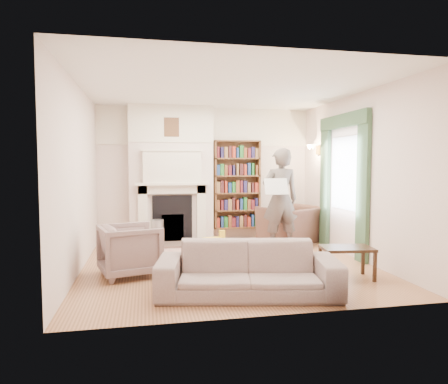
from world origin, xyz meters
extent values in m
plane|color=brown|center=(0.00, 0.00, 0.00)|extent=(4.50, 4.50, 0.00)
plane|color=white|center=(0.00, 0.00, 2.80)|extent=(4.50, 4.50, 0.00)
plane|color=silver|center=(0.00, 2.25, 1.40)|extent=(4.50, 0.00, 4.50)
plane|color=silver|center=(0.00, -2.25, 1.40)|extent=(4.50, 0.00, 4.50)
plane|color=silver|center=(-2.25, 0.00, 1.40)|extent=(0.00, 4.50, 4.50)
plane|color=silver|center=(2.25, 0.00, 1.40)|extent=(0.00, 4.50, 4.50)
cube|color=silver|center=(-0.75, 2.08, 1.40)|extent=(1.70, 0.35, 2.80)
cube|color=silver|center=(-0.75, 1.79, 1.22)|extent=(1.47, 0.24, 0.05)
cube|color=black|center=(-0.75, 1.88, 0.50)|extent=(0.80, 0.06, 0.96)
cube|color=silver|center=(-0.75, 1.81, 1.55)|extent=(1.15, 0.18, 0.62)
cube|color=brown|center=(0.65, 2.12, 1.18)|extent=(1.00, 0.24, 1.85)
cube|color=silver|center=(2.23, 0.40, 1.45)|extent=(0.02, 0.90, 1.30)
cube|color=#324E34|center=(2.20, -0.30, 1.20)|extent=(0.07, 0.32, 2.40)
cube|color=#324E34|center=(2.20, 1.10, 1.20)|extent=(0.07, 0.32, 2.40)
cube|color=#324E34|center=(2.19, 0.40, 2.38)|extent=(0.09, 1.70, 0.24)
cube|color=beige|center=(-0.04, 0.43, 0.01)|extent=(3.31, 2.96, 0.01)
imported|color=#4E2E29|center=(1.65, 1.48, 0.37)|extent=(1.49, 1.44, 0.74)
imported|color=gray|center=(-1.51, -0.37, 0.37)|extent=(1.00, 0.98, 0.75)
imported|color=#A49B87|center=(-0.05, -1.54, 0.32)|extent=(2.33, 1.26, 0.64)
imported|color=#514741|center=(1.20, 0.88, 0.95)|extent=(0.70, 0.47, 1.91)
cube|color=silver|center=(1.05, 0.68, 1.21)|extent=(0.44, 0.13, 0.29)
cylinder|color=#A6A8AE|center=(-1.07, 1.45, 0.28)|extent=(0.26, 0.26, 0.55)
cube|color=#E0C04F|center=(-0.74, 0.13, 0.03)|extent=(0.40, 0.40, 0.03)
cube|color=#AD131D|center=(-0.37, -0.20, 0.04)|extent=(0.36, 0.31, 0.05)
cube|color=red|center=(0.35, -0.35, 0.02)|extent=(0.26, 0.21, 0.02)
cube|color=red|center=(0.15, -0.31, 0.02)|extent=(0.26, 0.21, 0.02)
camera|label=1|loc=(-1.27, -6.22, 1.61)|focal=32.00mm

